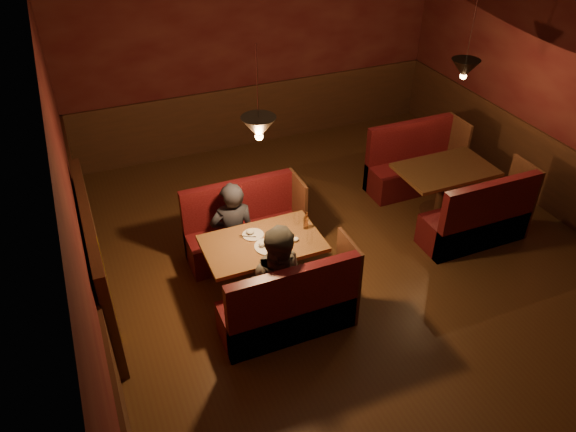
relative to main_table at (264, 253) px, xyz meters
name	(u,v)px	position (x,y,z in m)	size (l,w,h in m)	color
room	(340,193)	(0.93, 0.05, 0.52)	(6.02, 7.02, 2.92)	#56351B
main_table	(264,253)	(0.00, 0.00, 0.00)	(1.29, 0.78, 0.90)	brown
main_bench_far	(245,232)	(0.01, 0.73, -0.22)	(1.42, 0.51, 0.97)	#350507
main_bench_near	(291,311)	(0.01, -0.73, -0.22)	(1.42, 0.51, 0.97)	#350507
second_table	(444,180)	(2.76, 0.54, -0.01)	(1.25, 0.80, 0.70)	brown
second_bench_far	(413,167)	(2.79, 1.28, -0.22)	(1.38, 0.52, 0.98)	#350507
second_bench_near	(479,222)	(2.79, -0.21, -0.22)	(1.38, 0.52, 0.98)	#350507
diner_a	(232,212)	(-0.17, 0.59, 0.21)	(0.54, 0.35, 1.48)	black
diner_b	(284,267)	(-0.01, -0.60, 0.27)	(0.78, 0.60, 1.60)	#403C36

